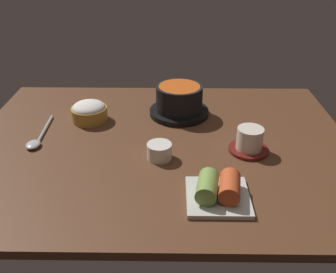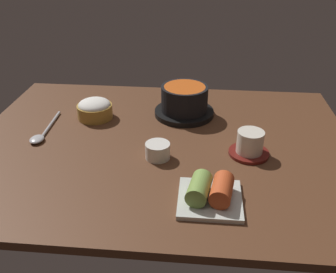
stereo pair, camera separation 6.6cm
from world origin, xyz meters
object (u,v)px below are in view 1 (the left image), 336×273
(rice_bowl, at_px, (89,111))
(banchan_cup_center, at_px, (157,151))
(kimchi_plate, at_px, (218,190))
(spoon, at_px, (37,139))
(stone_pot, at_px, (179,101))
(tea_cup_with_saucer, at_px, (249,141))

(rice_bowl, bearing_deg, banchan_cup_center, -44.65)
(kimchi_plate, distance_m, spoon, 0.51)
(spoon, bearing_deg, stone_pot, 24.34)
(stone_pot, distance_m, rice_bowl, 0.26)
(tea_cup_with_saucer, bearing_deg, banchan_cup_center, -170.95)
(spoon, bearing_deg, tea_cup_with_saucer, -4.23)
(banchan_cup_center, bearing_deg, rice_bowl, 135.35)
(rice_bowl, xyz_separation_m, kimchi_plate, (0.33, -0.36, -0.01))
(banchan_cup_center, bearing_deg, kimchi_plate, -49.97)
(stone_pot, bearing_deg, kimchi_plate, -79.34)
(tea_cup_with_saucer, relative_size, kimchi_plate, 0.77)
(banchan_cup_center, bearing_deg, tea_cup_with_saucer, 9.05)
(rice_bowl, relative_size, banchan_cup_center, 1.69)
(stone_pot, xyz_separation_m, banchan_cup_center, (-0.06, -0.25, -0.02))
(stone_pot, height_order, kimchi_plate, stone_pot)
(rice_bowl, distance_m, banchan_cup_center, 0.29)
(tea_cup_with_saucer, bearing_deg, rice_bowl, 159.04)
(stone_pot, bearing_deg, tea_cup_with_saucer, -50.59)
(stone_pot, bearing_deg, spoon, -155.66)
(stone_pot, distance_m, banchan_cup_center, 0.25)
(banchan_cup_center, distance_m, spoon, 0.33)
(stone_pot, relative_size, spoon, 0.91)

